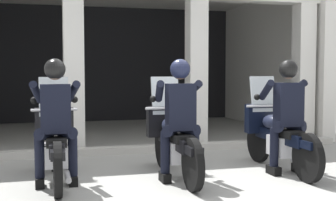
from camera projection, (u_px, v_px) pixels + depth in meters
name	position (u px, v px, depth m)	size (l,w,h in m)	color
ground_plane	(135.00, 145.00, 8.88)	(80.00, 80.00, 0.00)	#999993
station_building	(115.00, 42.00, 10.98)	(7.98, 5.39, 3.37)	black
kerb_strip	(143.00, 149.00, 8.04)	(7.48, 0.24, 0.12)	#B7B5AD
motorcycle_left	(56.00, 143.00, 5.96)	(0.62, 2.04, 1.35)	black
police_officer_left	(55.00, 111.00, 5.66)	(0.63, 0.61, 1.58)	black
motorcycle_center	(174.00, 140.00, 6.23)	(0.62, 2.04, 1.35)	black
police_officer_center	(180.00, 109.00, 5.93)	(0.63, 0.61, 1.58)	black
motorcycle_right	(277.00, 135.00, 6.65)	(0.62, 2.04, 1.35)	black
police_officer_right	(287.00, 107.00, 6.35)	(0.63, 0.61, 1.58)	black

